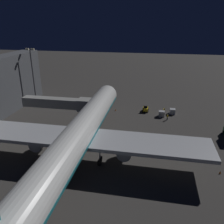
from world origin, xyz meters
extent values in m
plane|color=#383533|center=(0.00, 0.00, 0.00)|extent=(320.00, 320.00, 0.00)
cylinder|color=silver|center=(0.00, 9.26, 5.72)|extent=(5.70, 53.51, 5.70)
sphere|color=silver|center=(0.00, -17.49, 5.72)|extent=(5.59, 5.59, 5.59)
cube|color=#146670|center=(0.00, 9.26, 5.29)|extent=(5.76, 51.37, 0.50)
cube|color=black|center=(0.00, -15.78, 6.71)|extent=(3.14, 1.40, 0.90)
cube|color=#B7BABF|center=(0.00, 8.43, 4.72)|extent=(50.46, 8.17, 0.70)
cylinder|color=#B7BABF|center=(-8.99, 7.43, 2.85)|extent=(2.73, 5.73, 2.73)
cylinder|color=black|center=(-8.99, 4.56, 2.85)|extent=(2.32, 0.15, 2.32)
cylinder|color=#B7BABF|center=(8.99, 7.43, 2.85)|extent=(2.73, 5.73, 2.73)
cylinder|color=black|center=(8.99, 4.56, 2.85)|extent=(2.32, 0.15, 2.32)
cylinder|color=#B7BABF|center=(0.00, -13.99, 2.33)|extent=(0.28, 0.28, 2.27)
cylinder|color=black|center=(0.00, -13.99, 0.60)|extent=(0.45, 1.20, 1.20)
cylinder|color=#B7BABF|center=(-4.20, 9.43, 2.33)|extent=(0.28, 0.28, 2.27)
cylinder|color=black|center=(-4.20, 8.78, 0.60)|extent=(0.45, 1.20, 1.20)
cylinder|color=black|center=(-4.20, 10.08, 0.60)|extent=(0.45, 1.20, 1.20)
cylinder|color=#B7BABF|center=(4.20, 9.43, 2.33)|extent=(0.28, 0.28, 2.27)
cylinder|color=black|center=(4.20, 8.78, 0.60)|extent=(0.45, 1.20, 1.20)
cylinder|color=black|center=(4.20, 10.08, 0.60)|extent=(0.45, 1.20, 1.20)
cube|color=#9E9E99|center=(12.66, -7.83, 5.72)|extent=(17.13, 2.60, 2.50)
cube|color=#9E9E99|center=(4.10, -7.83, 5.72)|extent=(3.20, 3.40, 3.00)
cube|color=black|center=(2.70, -7.83, 5.72)|extent=(0.70, 3.20, 2.70)
cylinder|color=#B7BABF|center=(5.10, -7.83, 2.23)|extent=(0.56, 0.56, 4.47)
cylinder|color=black|center=(4.50, -7.83, 0.30)|extent=(0.25, 0.60, 0.60)
cylinder|color=black|center=(5.70, -7.83, 0.30)|extent=(0.25, 0.60, 0.60)
cylinder|color=#59595E|center=(25.50, -21.35, 8.84)|extent=(0.40, 0.40, 17.67)
cube|color=#F9EFC6|center=(24.60, -21.35, 17.92)|extent=(1.10, 0.50, 0.60)
cube|color=#F9EFC6|center=(26.40, -21.35, 17.92)|extent=(1.10, 0.50, 0.60)
cylinder|color=black|center=(-31.35, -9.17, 0.35)|extent=(0.24, 0.70, 0.70)
cube|color=yellow|center=(-11.42, -20.73, 0.80)|extent=(1.50, 2.53, 0.90)
cube|color=black|center=(-11.42, -20.35, 1.60)|extent=(1.20, 0.20, 0.70)
cylinder|color=black|center=(-12.23, -21.62, 0.35)|extent=(0.24, 0.70, 0.70)
cylinder|color=black|center=(-10.61, -21.62, 0.35)|extent=(0.24, 0.70, 0.70)
cylinder|color=black|center=(-12.23, -19.85, 0.35)|extent=(0.24, 0.70, 0.70)
cylinder|color=black|center=(-10.61, -19.85, 0.35)|extent=(0.24, 0.70, 0.70)
cube|color=#B7BABF|center=(-16.29, -17.58, 0.81)|extent=(1.68, 1.50, 1.61)
cube|color=#B7BABF|center=(-19.52, -20.23, 0.77)|extent=(1.62, 1.71, 1.54)
cylinder|color=black|center=(-17.86, -15.16, 0.43)|extent=(0.28, 0.28, 0.86)
cylinder|color=yellow|center=(-17.86, -15.16, 1.15)|extent=(0.40, 0.40, 0.57)
sphere|color=tan|center=(-17.86, -15.16, 1.55)|extent=(0.24, 0.24, 0.24)
sphere|color=white|center=(-17.86, -15.16, 1.60)|extent=(0.23, 0.23, 0.23)
cylinder|color=black|center=(-17.03, -20.11, 0.41)|extent=(0.28, 0.28, 0.82)
cylinder|color=yellow|center=(-17.03, -20.11, 1.13)|extent=(0.40, 0.40, 0.63)
sphere|color=tan|center=(-17.03, -20.11, 1.57)|extent=(0.24, 0.24, 0.24)
sphere|color=yellow|center=(-17.03, -20.11, 1.62)|extent=(0.23, 0.23, 0.23)
cone|color=orange|center=(-2.20, -19.49, 0.28)|extent=(0.36, 0.36, 0.55)
cone|color=orange|center=(2.20, -19.49, 0.28)|extent=(0.36, 0.36, 0.55)
cone|color=orange|center=(-26.73, 8.43, 0.28)|extent=(0.36, 0.36, 0.55)
camera|label=1|loc=(-13.84, 47.14, 26.25)|focal=37.20mm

